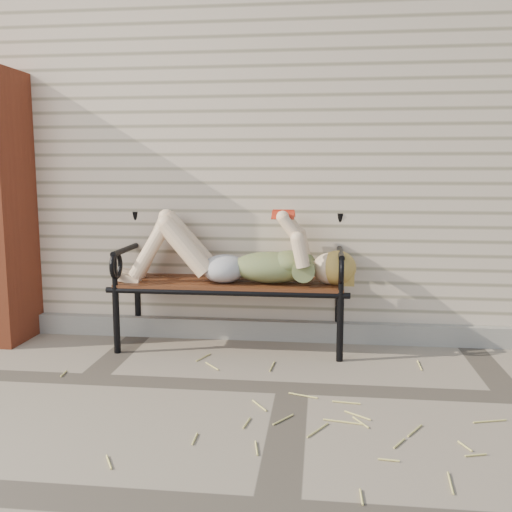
# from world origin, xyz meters

# --- Properties ---
(ground) EXTENTS (80.00, 80.00, 0.00)m
(ground) POSITION_xyz_m (0.00, 0.00, 0.00)
(ground) COLOR gray
(ground) RESTS_ON ground
(house_wall) EXTENTS (8.00, 4.00, 3.00)m
(house_wall) POSITION_xyz_m (0.00, 3.00, 1.50)
(house_wall) COLOR beige
(house_wall) RESTS_ON ground
(foundation_strip) EXTENTS (8.00, 0.10, 0.15)m
(foundation_strip) POSITION_xyz_m (0.00, 0.97, 0.07)
(foundation_strip) COLOR gray
(foundation_strip) RESTS_ON ground
(garden_bench) EXTENTS (1.77, 0.70, 1.14)m
(garden_bench) POSITION_xyz_m (-0.49, 0.87, 0.64)
(garden_bench) COLOR black
(garden_bench) RESTS_ON ground
(reading_woman) EXTENTS (1.67, 0.38, 0.53)m
(reading_woman) POSITION_xyz_m (-0.47, 0.73, 0.68)
(reading_woman) COLOR #0B3E4D
(reading_woman) RESTS_ON ground
(straw_scatter) EXTENTS (2.76, 1.61, 0.01)m
(straw_scatter) POSITION_xyz_m (-0.59, -0.30, 0.01)
(straw_scatter) COLOR #D8CB69
(straw_scatter) RESTS_ON ground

